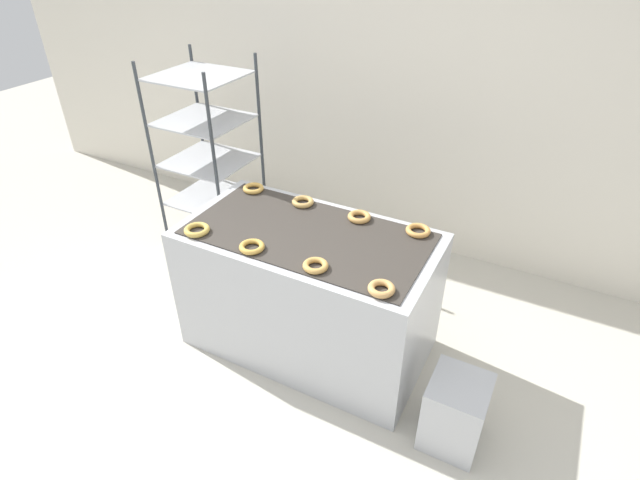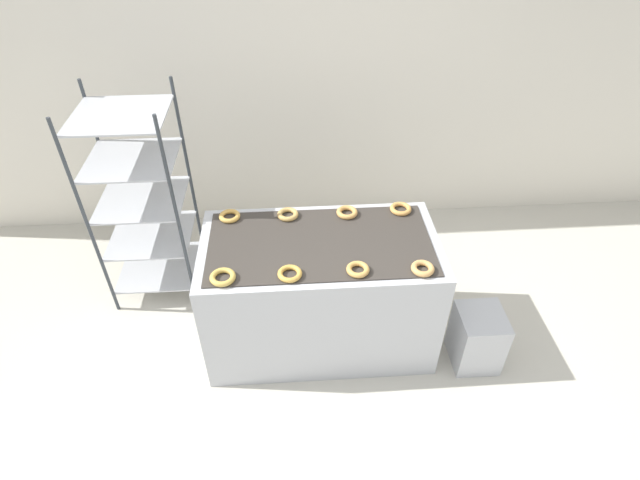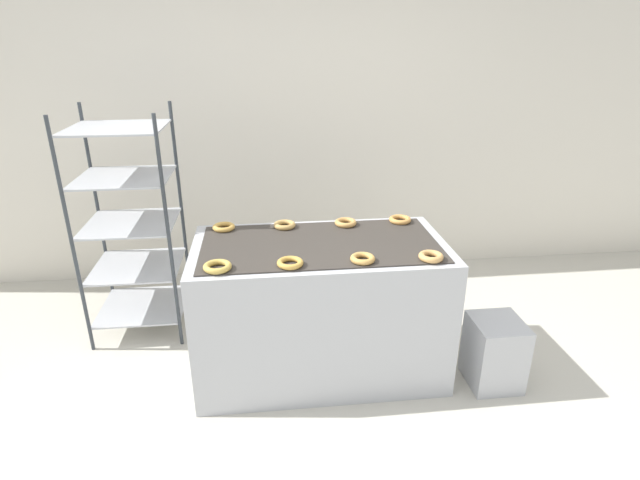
{
  "view_description": "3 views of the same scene",
  "coord_description": "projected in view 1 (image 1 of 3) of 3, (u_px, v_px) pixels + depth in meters",
  "views": [
    {
      "loc": [
        1.17,
        -1.44,
        2.38
      ],
      "look_at": [
        0.0,
        0.79,
        0.72
      ],
      "focal_mm": 28.0,
      "sensor_mm": 36.0,
      "label": 1
    },
    {
      "loc": [
        -0.16,
        -1.7,
        2.79
      ],
      "look_at": [
        0.0,
        0.64,
        0.87
      ],
      "focal_mm": 28.0,
      "sensor_mm": 36.0,
      "label": 2
    },
    {
      "loc": [
        -0.31,
        -2.0,
        1.97
      ],
      "look_at": [
        0.0,
        0.64,
        0.87
      ],
      "focal_mm": 28.0,
      "sensor_mm": 36.0,
      "label": 3
    }
  ],
  "objects": [
    {
      "name": "ground_plane",
      "position": [
        255.0,
        413.0,
        2.83
      ],
      "size": [
        14.0,
        14.0,
        0.0
      ],
      "primitive_type": "plane",
      "color": "beige"
    },
    {
      "name": "wall_back",
      "position": [
        405.0,
        73.0,
        3.63
      ],
      "size": [
        8.0,
        0.05,
        2.8
      ],
      "color": "silver",
      "rests_on": "ground_plane"
    },
    {
      "name": "fryer_machine",
      "position": [
        309.0,
        291.0,
        3.07
      ],
      "size": [
        1.48,
        0.79,
        0.85
      ],
      "color": "#B7BABF",
      "rests_on": "ground_plane"
    },
    {
      "name": "baking_rack_cart",
      "position": [
        209.0,
        161.0,
        3.81
      ],
      "size": [
        0.61,
        0.59,
        1.55
      ],
      "color": "#33383D",
      "rests_on": "ground_plane"
    },
    {
      "name": "glaze_bin",
      "position": [
        455.0,
        412.0,
        2.58
      ],
      "size": [
        0.29,
        0.31,
        0.42
      ],
      "color": "#B7BABF",
      "rests_on": "ground_plane"
    },
    {
      "name": "donut_near_left",
      "position": [
        197.0,
        230.0,
        2.84
      ],
      "size": [
        0.15,
        0.15,
        0.03
      ],
      "primitive_type": "torus",
      "color": "gold",
      "rests_on": "fryer_machine"
    },
    {
      "name": "donut_near_midleft",
      "position": [
        252.0,
        247.0,
        2.69
      ],
      "size": [
        0.14,
        0.14,
        0.03
      ],
      "primitive_type": "torus",
      "color": "gold",
      "rests_on": "fryer_machine"
    },
    {
      "name": "donut_near_midright",
      "position": [
        315.0,
        266.0,
        2.55
      ],
      "size": [
        0.13,
        0.13,
        0.03
      ],
      "primitive_type": "torus",
      "color": "tan",
      "rests_on": "fryer_machine"
    },
    {
      "name": "donut_near_right",
      "position": [
        381.0,
        289.0,
        2.39
      ],
      "size": [
        0.13,
        0.13,
        0.03
      ],
      "primitive_type": "torus",
      "color": "tan",
      "rests_on": "fryer_machine"
    },
    {
      "name": "donut_far_left",
      "position": [
        253.0,
        188.0,
        3.26
      ],
      "size": [
        0.14,
        0.14,
        0.03
      ],
      "primitive_type": "torus",
      "color": "gold",
      "rests_on": "fryer_machine"
    },
    {
      "name": "donut_far_midleft",
      "position": [
        303.0,
        202.0,
        3.11
      ],
      "size": [
        0.14,
        0.14,
        0.03
      ],
      "primitive_type": "torus",
      "color": "tan",
      "rests_on": "fryer_machine"
    },
    {
      "name": "donut_far_midright",
      "position": [
        359.0,
        217.0,
        2.96
      ],
      "size": [
        0.14,
        0.14,
        0.03
      ],
      "primitive_type": "torus",
      "color": "tan",
      "rests_on": "fryer_machine"
    },
    {
      "name": "donut_far_right",
      "position": [
        418.0,
        231.0,
        2.83
      ],
      "size": [
        0.14,
        0.14,
        0.03
      ],
      "primitive_type": "torus",
      "color": "#D6954A",
      "rests_on": "fryer_machine"
    }
  ]
}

